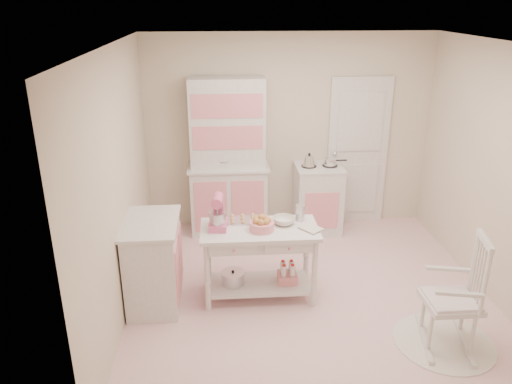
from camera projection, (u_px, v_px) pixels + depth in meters
room_shell at (316, 148)px, 4.78m from camera, size 3.84×3.84×2.62m
door at (357, 152)px, 6.81m from camera, size 0.82×0.05×2.04m
hutch at (228, 158)px, 6.49m from camera, size 1.06×0.50×2.08m
stove at (318, 198)px, 6.73m from camera, size 0.62×0.57×0.92m
base_cabinet at (154, 263)px, 5.10m from camera, size 0.54×0.84×0.92m
lace_rug at (444, 342)px, 4.63m from camera, size 0.92×0.92×0.01m
rocking_chair at (452, 292)px, 4.43m from camera, size 0.62×0.80×1.10m
work_table at (259, 262)px, 5.22m from camera, size 1.20×0.60×0.80m
stand_mixer at (218, 213)px, 5.00m from camera, size 0.22×0.30×0.34m
cookie_tray at (244, 220)px, 5.23m from camera, size 0.34×0.24×0.02m
bread_basket at (262, 226)px, 5.02m from camera, size 0.25×0.25×0.09m
mixing_bowl at (284, 221)px, 5.16m from camera, size 0.23×0.23×0.07m
metal_pitcher at (300, 213)px, 5.22m from camera, size 0.10×0.10×0.17m
recipe_book at (305, 231)px, 4.99m from camera, size 0.26×0.28×0.02m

